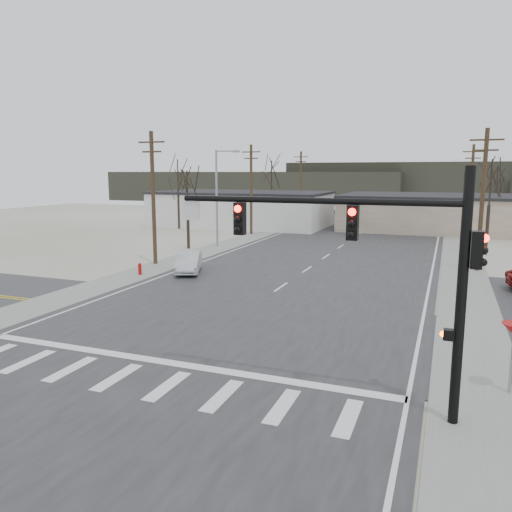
{
  "coord_description": "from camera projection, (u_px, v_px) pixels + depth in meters",
  "views": [
    {
      "loc": [
        9.33,
        -20.43,
        7.04
      ],
      "look_at": [
        -0.11,
        4.02,
        2.6
      ],
      "focal_mm": 35.0,
      "sensor_mm": 36.0,
      "label": 1
    }
  ],
  "objects": [
    {
      "name": "tree_right_mid",
      "position": [
        491.0,
        185.0,
        41.77
      ],
      "size": [
        3.74,
        3.74,
        8.33
      ],
      "color": "#30271D",
      "rests_on": "ground"
    },
    {
      "name": "car_far_a",
      "position": [
        427.0,
        220.0,
        65.91
      ],
      "size": [
        2.56,
        5.05,
        1.41
      ],
      "primitive_type": "imported",
      "rotation": [
        0.0,
        0.0,
        3.27
      ],
      "color": "black",
      "rests_on": "main_road"
    },
    {
      "name": "tree_right_far",
      "position": [
        497.0,
        183.0,
        64.85
      ],
      "size": [
        3.52,
        3.52,
        7.84
      ],
      "color": "#30271D",
      "rests_on": "ground"
    },
    {
      "name": "ground",
      "position": [
        227.0,
        324.0,
        23.28
      ],
      "size": [
        140.0,
        140.0,
        0.0
      ],
      "primitive_type": "plane",
      "color": "silver",
      "rests_on": "ground"
    },
    {
      "name": "tree_left_near",
      "position": [
        187.0,
        192.0,
        45.42
      ],
      "size": [
        3.3,
        3.3,
        7.35
      ],
      "color": "#30271D",
      "rests_on": "ground"
    },
    {
      "name": "upole_left_b",
      "position": [
        153.0,
        196.0,
        37.53
      ],
      "size": [
        2.2,
        0.3,
        10.0
      ],
      "color": "#493422",
      "rests_on": "ground"
    },
    {
      "name": "traffic_signal_mast",
      "position": [
        391.0,
        257.0,
        13.99
      ],
      "size": [
        8.95,
        0.43,
        7.2
      ],
      "color": "black",
      "rests_on": "ground"
    },
    {
      "name": "tree_left_mid",
      "position": [
        178.0,
        178.0,
        61.32
      ],
      "size": [
        3.96,
        3.96,
        8.82
      ],
      "color": "#30271D",
      "rests_on": "ground"
    },
    {
      "name": "car_far_b",
      "position": [
        341.0,
        210.0,
        83.74
      ],
      "size": [
        2.34,
        3.89,
        1.24
      ],
      "primitive_type": "imported",
      "rotation": [
        0.0,
        0.0,
        -0.26
      ],
      "color": "black",
      "rests_on": "main_road"
    },
    {
      "name": "streetlight_main",
      "position": [
        219.0,
        193.0,
        46.5
      ],
      "size": [
        2.4,
        0.25,
        9.0
      ],
      "color": "gray",
      "rests_on": "ground"
    },
    {
      "name": "fire_hydrant",
      "position": [
        140.0,
        269.0,
        34.19
      ],
      "size": [
        0.24,
        0.24,
        0.87
      ],
      "color": "#A50C0C",
      "rests_on": "ground"
    },
    {
      "name": "building_right_far",
      "position": [
        454.0,
        213.0,
        59.84
      ],
      "size": [
        26.3,
        14.3,
        4.3
      ],
      "color": "#C4AC95",
      "rests_on": "ground"
    },
    {
      "name": "sidewalk_right",
      "position": [
        463.0,
        265.0,
        37.91
      ],
      "size": [
        3.0,
        90.0,
        0.06
      ],
      "primitive_type": "cube",
      "color": "gray",
      "rests_on": "ground"
    },
    {
      "name": "building_left_far",
      "position": [
        242.0,
        209.0,
        65.38
      ],
      "size": [
        22.3,
        12.3,
        4.5
      ],
      "color": "silver",
      "rests_on": "ground"
    },
    {
      "name": "hill_left",
      "position": [
        252.0,
        187.0,
        119.75
      ],
      "size": [
        70.0,
        18.0,
        7.0
      ],
      "primitive_type": "cube",
      "color": "#333026",
      "rests_on": "ground"
    },
    {
      "name": "sidewalk_left",
      "position": [
        212.0,
        250.0,
        45.44
      ],
      "size": [
        3.0,
        90.0,
        0.06
      ],
      "primitive_type": "cube",
      "color": "gray",
      "rests_on": "ground"
    },
    {
      "name": "upole_left_c",
      "position": [
        251.0,
        188.0,
        55.93
      ],
      "size": [
        2.2,
        0.3,
        10.0
      ],
      "color": "#493422",
      "rests_on": "ground"
    },
    {
      "name": "tree_left_far",
      "position": [
        271.0,
        177.0,
        69.51
      ],
      "size": [
        3.96,
        3.96,
        8.82
      ],
      "color": "#30271D",
      "rests_on": "ground"
    },
    {
      "name": "main_road",
      "position": [
        310.0,
        267.0,
        37.08
      ],
      "size": [
        18.0,
        110.0,
        0.05
      ],
      "primitive_type": "cube",
      "color": "#262628",
      "rests_on": "ground"
    },
    {
      "name": "upole_right_a",
      "position": [
        482.0,
        198.0,
        34.88
      ],
      "size": [
        2.2,
        0.3,
        10.0
      ],
      "color": "#493422",
      "rests_on": "ground"
    },
    {
      "name": "upole_right_b",
      "position": [
        471.0,
        188.0,
        55.12
      ],
      "size": [
        2.2,
        0.3,
        10.0
      ],
      "color": "#493422",
      "rests_on": "ground"
    },
    {
      "name": "upole_left_d",
      "position": [
        301.0,
        184.0,
        74.32
      ],
      "size": [
        2.2,
        0.3,
        10.0
      ],
      "color": "#493422",
      "rests_on": "ground"
    },
    {
      "name": "sedan_crossing",
      "position": [
        189.0,
        262.0,
        35.04
      ],
      "size": [
        3.1,
        4.65,
        1.45
      ],
      "primitive_type": "imported",
      "rotation": [
        0.0,
        0.0,
        0.39
      ],
      "color": "#B7BDC2",
      "rests_on": "main_road"
    },
    {
      "name": "cross_road",
      "position": [
        227.0,
        324.0,
        23.28
      ],
      "size": [
        90.0,
        10.0,
        0.04
      ],
      "primitive_type": "cube",
      "color": "#262628",
      "rests_on": "ground"
    },
    {
      "name": "hill_center",
      "position": [
        479.0,
        184.0,
        105.5
      ],
      "size": [
        80.0,
        18.0,
        9.0
      ],
      "primitive_type": "cube",
      "color": "#333026",
      "rests_on": "ground"
    }
  ]
}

